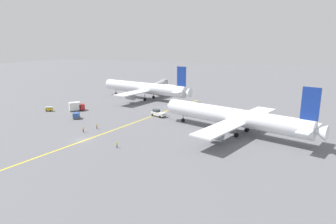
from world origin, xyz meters
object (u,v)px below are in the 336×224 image
at_px(gse_catering_truck_tall, 76,106).
at_px(ground_crew_wing_walker_right, 97,126).
at_px(gse_container_dolly_flat, 76,115).
at_px(jet_bridge, 161,84).
at_px(pushback_tug, 158,113).
at_px(ground_crew_marshaller_foreground, 83,129).
at_px(ground_crew_ramp_agent_by_cones, 117,145).
at_px(gse_baggage_cart_trailing, 49,109).
at_px(airliner_being_pushed, 234,117).
at_px(airliner_at_gate_left, 145,88).

bearing_deg(gse_catering_truck_tall, ground_crew_wing_walker_right, -35.99).
bearing_deg(gse_container_dolly_flat, jet_bridge, 88.31).
distance_m(pushback_tug, ground_crew_marshaller_foreground, 29.75).
bearing_deg(ground_crew_marshaller_foreground, ground_crew_ramp_agent_by_cones, -22.11).
distance_m(gse_catering_truck_tall, ground_crew_marshaller_foreground, 30.86).
distance_m(ground_crew_ramp_agent_by_cones, jet_bridge, 88.29).
distance_m(gse_baggage_cart_trailing, ground_crew_ramp_agent_by_cones, 53.86).
relative_size(ground_crew_marshaller_foreground, jet_bridge, 0.09).
height_order(ground_crew_wing_walker_right, ground_crew_ramp_agent_by_cones, ground_crew_wing_walker_right).
xyz_separation_m(pushback_tug, gse_container_dolly_flat, (-25.24, -15.36, -0.01)).
bearing_deg(jet_bridge, gse_catering_truck_tall, -100.85).
bearing_deg(airliner_being_pushed, gse_catering_truck_tall, 177.56).
height_order(gse_container_dolly_flat, ground_crew_marshaller_foreground, gse_container_dolly_flat).
xyz_separation_m(airliner_being_pushed, ground_crew_ramp_agent_by_cones, (-24.51, -25.91, -4.06)).
xyz_separation_m(gse_catering_truck_tall, ground_crew_wing_walker_right, (23.46, -17.04, -0.87)).
relative_size(gse_baggage_cart_trailing, gse_container_dolly_flat, 0.81).
xyz_separation_m(pushback_tug, ground_crew_ramp_agent_by_cones, (5.19, -34.21, -0.40)).
bearing_deg(airliner_being_pushed, airliner_at_gate_left, 144.83).
relative_size(airliner_being_pushed, pushback_tug, 5.83).
bearing_deg(ground_crew_wing_walker_right, jet_bridge, 100.21).
relative_size(airliner_at_gate_left, jet_bridge, 2.78).
relative_size(airliner_being_pushed, ground_crew_wing_walker_right, 29.88).
relative_size(airliner_at_gate_left, pushback_tug, 5.89).
bearing_deg(ground_crew_ramp_agent_by_cones, gse_catering_truck_tall, 143.76).
distance_m(gse_baggage_cart_trailing, gse_container_dolly_flat, 18.63).
height_order(airliner_being_pushed, ground_crew_marshaller_foreground, airliner_being_pushed).
bearing_deg(ground_crew_ramp_agent_by_cones, ground_crew_wing_walker_right, 143.39).
bearing_deg(ground_crew_ramp_agent_by_cones, gse_baggage_cart_trailing, 154.22).
distance_m(airliner_being_pushed, jet_bridge, 78.27).
xyz_separation_m(airliner_being_pushed, jet_bridge, (-53.04, 57.56, -0.36)).
bearing_deg(ground_crew_marshaller_foreground, gse_baggage_cart_trailing, 152.31).
distance_m(gse_container_dolly_flat, ground_crew_marshaller_foreground, 17.88).
bearing_deg(gse_container_dolly_flat, ground_crew_ramp_agent_by_cones, -31.77).
relative_size(gse_catering_truck_tall, ground_crew_ramp_agent_by_cones, 3.95).
bearing_deg(ground_crew_ramp_agent_by_cones, gse_container_dolly_flat, 148.23).
height_order(pushback_tug, ground_crew_marshaller_foreground, pushback_tug).
distance_m(pushback_tug, gse_container_dolly_flat, 29.55).
bearing_deg(airliner_at_gate_left, gse_catering_truck_tall, -110.56).
xyz_separation_m(airliner_at_gate_left, ground_crew_marshaller_foreground, (9.47, -54.96, -4.39)).
xyz_separation_m(ground_crew_wing_walker_right, ground_crew_ramp_agent_by_cones, (15.59, -11.58, -0.10)).
height_order(gse_baggage_cart_trailing, gse_container_dolly_flat, gse_container_dolly_flat).
height_order(ground_crew_marshaller_foreground, jet_bridge, jet_bridge).
relative_size(airliner_at_gate_left, ground_crew_wing_walker_right, 30.17).
xyz_separation_m(airliner_at_gate_left, jet_bridge, (-1.97, 21.57, -0.81)).
distance_m(airliner_being_pushed, pushback_tug, 31.06).
bearing_deg(ground_crew_wing_walker_right, airliner_at_gate_left, 102.30).
distance_m(gse_container_dolly_flat, jet_bridge, 64.74).
bearing_deg(ground_crew_ramp_agent_by_cones, airliner_at_gate_left, 113.22).
bearing_deg(airliner_being_pushed, gse_baggage_cart_trailing, -178.04).
distance_m(airliner_at_gate_left, gse_catering_truck_tall, 35.72).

